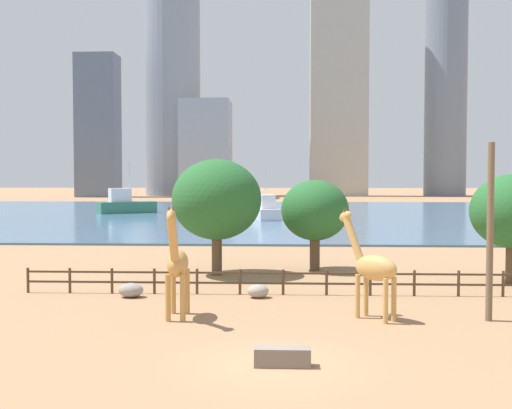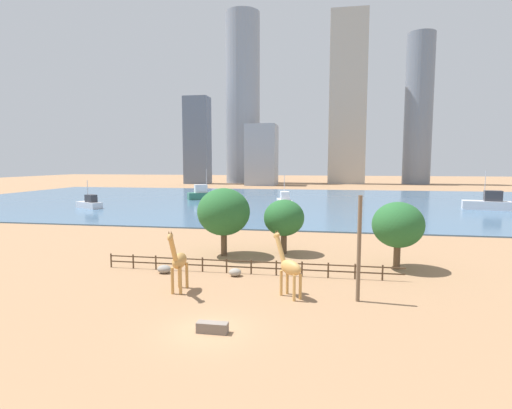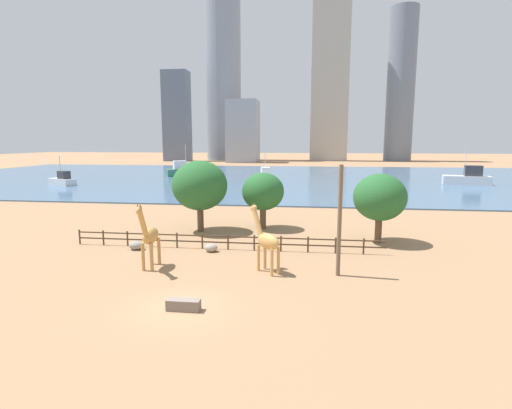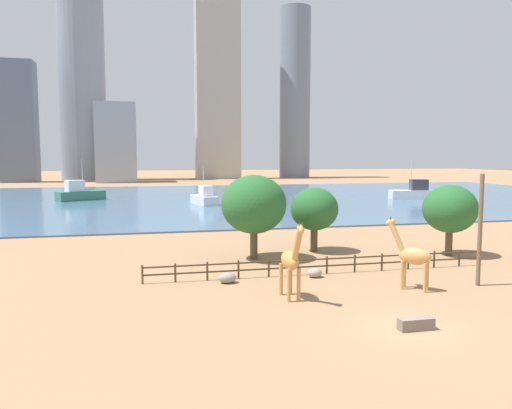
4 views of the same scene
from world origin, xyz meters
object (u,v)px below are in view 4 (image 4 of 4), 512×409
at_px(giraffe_tall, 412,256).
at_px(boat_ferry, 79,193).
at_px(boulder_by_pole, 315,273).
at_px(tree_center_broad, 314,209).
at_px(boulder_near_fence, 227,278).
at_px(tree_left_large, 254,205).
at_px(giraffe_companion, 291,261).
at_px(tree_right_tall, 450,209).
at_px(utility_pole, 480,230).
at_px(boat_barge, 414,192).
at_px(boat_tug, 205,198).
at_px(feeding_trough, 416,324).

distance_m(giraffe_tall, boat_ferry, 76.53).
height_order(boulder_by_pole, tree_center_broad, tree_center_broad).
height_order(boulder_near_fence, tree_left_large, tree_left_large).
bearing_deg(giraffe_tall, boulder_by_pole, 3.13).
bearing_deg(giraffe_companion, tree_right_tall, 117.36).
bearing_deg(boat_ferry, utility_pole, -93.83).
distance_m(tree_left_large, boat_barge, 63.75).
distance_m(giraffe_tall, tree_right_tall, 13.14).
relative_size(boulder_by_pole, boat_tug, 0.13).
relative_size(feeding_trough, tree_center_broad, 0.31).
bearing_deg(utility_pole, tree_center_broad, 115.63).
height_order(giraffe_companion, boat_tug, boat_tug).
bearing_deg(boat_barge, tree_left_large, 59.74).
height_order(boat_tug, boat_barge, boat_barge).
xyz_separation_m(tree_left_large, boat_barge, (42.75, 47.19, -3.08)).
distance_m(feeding_trough, boat_ferry, 81.75).
relative_size(boulder_by_pole, tree_right_tall, 0.17).
xyz_separation_m(tree_center_broad, boat_barge, (36.69, 45.15, -2.31)).
bearing_deg(utility_pole, boat_barge, 62.99).
xyz_separation_m(giraffe_tall, utility_pole, (4.84, -0.11, 1.52)).
relative_size(utility_pole, boat_ferry, 0.81).
bearing_deg(giraffe_tall, tree_left_large, -11.25).
distance_m(tree_center_broad, boat_barge, 58.22).
height_order(boulder_near_fence, feeding_trough, boulder_near_fence).
xyz_separation_m(giraffe_tall, feeding_trough, (-3.76, -6.88, -1.91)).
height_order(utility_pole, tree_center_broad, utility_pole).
relative_size(tree_center_broad, boat_barge, 0.63).
height_order(tree_left_large, boat_ferry, boat_ferry).
xyz_separation_m(utility_pole, boulder_near_fence, (-16.20, 4.41, -3.37)).
bearing_deg(tree_center_broad, utility_pole, -64.37).
xyz_separation_m(giraffe_companion, utility_pole, (13.10, 0.16, 1.39)).
distance_m(feeding_trough, boat_barge, 76.27).
height_order(utility_pole, boulder_near_fence, utility_pole).
distance_m(tree_center_broad, boat_ferry, 63.27).
bearing_deg(tree_center_broad, boulder_near_fence, -135.49).
bearing_deg(tree_left_large, boulder_near_fence, -115.51).
relative_size(utility_pole, boat_tug, 0.95).
bearing_deg(tree_right_tall, giraffe_tall, -133.96).
height_order(tree_center_broad, boat_ferry, boat_ferry).
relative_size(boulder_near_fence, tree_right_tall, 0.20).
relative_size(giraffe_companion, feeding_trough, 2.74).
relative_size(giraffe_tall, boulder_by_pole, 4.45).
height_order(utility_pole, boat_barge, boat_barge).
bearing_deg(boat_tug, tree_center_broad, 173.66).
height_order(boulder_by_pole, tree_left_large, tree_left_large).
distance_m(boulder_near_fence, boat_barge, 71.54).
height_order(feeding_trough, boat_ferry, boat_ferry).
bearing_deg(feeding_trough, tree_right_tall, 51.77).
relative_size(boulder_by_pole, boat_barge, 0.11).
bearing_deg(boulder_near_fence, tree_right_tall, 13.94).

